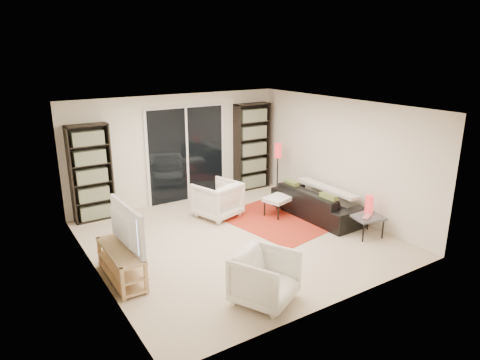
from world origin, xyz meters
The scene contains 20 objects.
floor centered at (0.00, 0.00, 0.00)m, with size 5.00×5.00×0.00m, color beige.
wall_back centered at (0.00, 2.50, 1.20)m, with size 5.00×0.02×2.40m, color silver.
wall_front centered at (0.00, -2.50, 1.20)m, with size 5.00×0.02×2.40m, color silver.
wall_left centered at (-2.50, 0.00, 1.20)m, with size 0.02×5.00×2.40m, color silver.
wall_right centered at (2.50, 0.00, 1.20)m, with size 0.02×5.00×2.40m, color silver.
ceiling centered at (0.00, 0.00, 2.40)m, with size 5.00×5.00×0.02m, color white.
sliding_door centered at (0.20, 2.46, 1.05)m, with size 1.92×0.08×2.16m.
bookshelf_left centered at (-1.95, 2.33, 0.98)m, with size 0.80×0.30×1.95m.
bookshelf_right centered at (1.90, 2.33, 1.05)m, with size 0.90×0.30×2.10m.
tv_stand centered at (-2.24, -0.31, 0.26)m, with size 0.39×1.23×0.50m.
tv centered at (-2.22, -0.31, 0.84)m, with size 1.17×0.15×0.67m, color black.
rug centered at (1.10, 0.29, 0.01)m, with size 1.58×2.14×0.01m, color #B02B18.
sofa centered at (1.97, 0.05, 0.30)m, with size 2.04×0.80×0.60m, color black.
armchair_back centered at (0.23, 1.13, 0.37)m, with size 0.79×0.82×0.74m, color white.
armchair_front centered at (-0.77, -1.93, 0.36)m, with size 0.76×0.79×0.72m, color white.
ottoman centered at (1.32, 0.51, 0.34)m, with size 0.64×0.57×0.40m.
side_table centered at (2.07, -1.18, 0.36)m, with size 0.63×0.63×0.40m.
laptop centered at (2.02, -1.28, 0.41)m, with size 0.30×0.19×0.02m, color silver.
table_lamp centered at (2.21, -1.10, 0.57)m, with size 0.15×0.15×0.34m, color red.
floor_lamp centered at (2.12, 1.59, 0.93)m, with size 0.19×0.19×1.24m.
Camera 1 is at (-3.83, -6.09, 3.33)m, focal length 32.00 mm.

